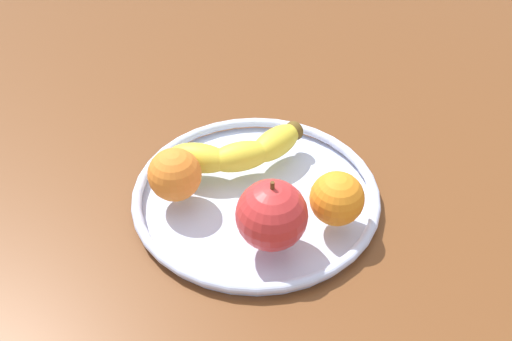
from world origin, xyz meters
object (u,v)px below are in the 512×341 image
banana (241,151)px  orange_front_left (337,199)px  fruit_bowl (256,195)px  apple (272,215)px  orange_front_right (175,175)px

banana → orange_front_left: 14.25cm
fruit_bowl → banana: 5.84cm
apple → orange_front_right: (-9.18, 9.15, -0.73)cm
banana → apple: bearing=-92.0°
orange_front_right → orange_front_left: size_ratio=1.02×
fruit_bowl → banana: banana is taller
fruit_bowl → banana: size_ratio=1.59×
banana → orange_front_right: size_ratio=2.98×
orange_front_right → orange_front_left: (16.81, -7.36, -0.06)cm
apple → fruit_bowl: bearing=90.2°
fruit_bowl → orange_front_right: (-9.15, 1.09, 3.95)cm
orange_front_right → orange_front_left: 18.35cm
apple → orange_front_left: bearing=13.2°
fruit_bowl → orange_front_right: orange_front_right is taller
fruit_bowl → apple: bearing=-89.8°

